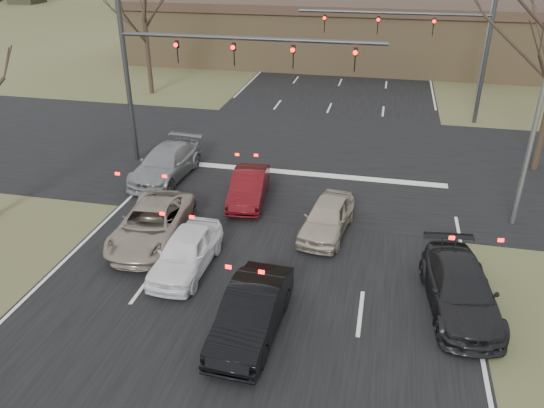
% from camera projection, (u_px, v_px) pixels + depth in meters
% --- Properties ---
extents(ground, '(360.00, 360.00, 0.00)m').
position_uv_depth(ground, '(220.00, 366.00, 14.08)').
color(ground, '#434E2A').
rests_on(ground, ground).
extents(road_main, '(14.00, 300.00, 0.02)m').
position_uv_depth(road_main, '(364.00, 26.00, 66.28)').
color(road_main, black).
rests_on(road_main, ground).
extents(road_cross, '(200.00, 14.00, 0.02)m').
position_uv_depth(road_cross, '(308.00, 158.00, 27.12)').
color(road_cross, black).
rests_on(road_cross, ground).
extents(building, '(42.40, 10.40, 5.30)m').
position_uv_depth(building, '(374.00, 33.00, 45.55)').
color(building, olive).
rests_on(building, ground).
extents(mast_arm_near, '(12.12, 0.24, 8.00)m').
position_uv_depth(mast_arm_near, '(191.00, 62.00, 24.09)').
color(mast_arm_near, '#383A3D').
rests_on(mast_arm_near, ground).
extents(mast_arm_far, '(11.12, 0.24, 8.00)m').
position_uv_depth(mast_arm_far, '(438.00, 36.00, 30.63)').
color(mast_arm_far, '#383A3D').
rests_on(mast_arm_far, ground).
extents(streetlight_right_near, '(2.34, 0.25, 10.00)m').
position_uv_depth(streetlight_right_near, '(539.00, 83.00, 18.55)').
color(streetlight_right_near, gray).
rests_on(streetlight_right_near, ground).
extents(streetlight_right_far, '(2.34, 0.25, 10.00)m').
position_uv_depth(streetlight_right_far, '(487.00, 18.00, 33.25)').
color(streetlight_right_far, gray).
rests_on(streetlight_right_far, ground).
extents(car_silver_suv, '(2.70, 5.13, 1.38)m').
position_uv_depth(car_silver_suv, '(152.00, 224.00, 19.59)').
color(car_silver_suv, gray).
rests_on(car_silver_suv, ground).
extents(car_white_sedan, '(1.67, 4.01, 1.36)m').
position_uv_depth(car_white_sedan, '(186.00, 252.00, 17.88)').
color(car_white_sedan, white).
rests_on(car_white_sedan, ground).
extents(car_black_hatch, '(1.68, 4.35, 1.41)m').
position_uv_depth(car_black_hatch, '(251.00, 313.00, 14.95)').
color(car_black_hatch, black).
rests_on(car_black_hatch, ground).
extents(car_charcoal_sedan, '(2.47, 4.91, 1.37)m').
position_uv_depth(car_charcoal_sedan, '(461.00, 290.00, 15.96)').
color(car_charcoal_sedan, black).
rests_on(car_charcoal_sedan, ground).
extents(car_grey_ahead, '(2.32, 5.08, 1.44)m').
position_uv_depth(car_grey_ahead, '(166.00, 163.00, 24.69)').
color(car_grey_ahead, gray).
rests_on(car_grey_ahead, ground).
extents(car_red_ahead, '(1.80, 4.07, 1.30)m').
position_uv_depth(car_red_ahead, '(249.00, 187.00, 22.54)').
color(car_red_ahead, '#4D0B0F').
rests_on(car_red_ahead, ground).
extents(car_silver_ahead, '(2.06, 4.08, 1.33)m').
position_uv_depth(car_silver_ahead, '(327.00, 217.00, 20.08)').
color(car_silver_ahead, '#BBAD97').
rests_on(car_silver_ahead, ground).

